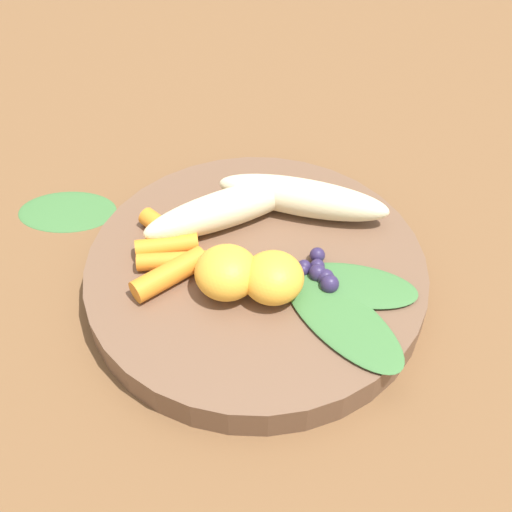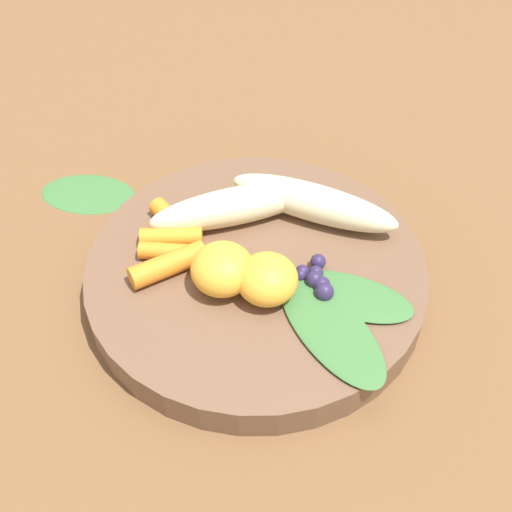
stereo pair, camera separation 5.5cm
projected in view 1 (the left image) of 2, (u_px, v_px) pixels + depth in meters
ground_plane at (256, 287)px, 0.57m from camera, size 2.40×2.40×0.00m
bowl at (256, 276)px, 0.56m from camera, size 0.28×0.28×0.03m
banana_peeled_left at (227, 208)px, 0.58m from camera, size 0.09×0.15×0.03m
banana_peeled_right at (303, 197)px, 0.58m from camera, size 0.15×0.10×0.03m
orange_segment_near at (273, 278)px, 0.52m from camera, size 0.05×0.05×0.04m
orange_segment_far at (230, 275)px, 0.52m from camera, size 0.05×0.05×0.04m
carrot_front at (165, 229)px, 0.57m from camera, size 0.05×0.02×0.02m
carrot_mid_left at (167, 246)px, 0.56m from camera, size 0.04×0.05×0.02m
carrot_mid_right at (175, 261)px, 0.55m from camera, size 0.05×0.05×0.01m
carrot_rear at (169, 274)px, 0.53m from camera, size 0.03×0.06×0.02m
blueberry_pile at (319, 272)px, 0.54m from camera, size 0.04×0.03×0.01m
kale_leaf_left at (344, 316)px, 0.51m from camera, size 0.13×0.07×0.00m
kale_leaf_right at (354, 285)px, 0.53m from camera, size 0.11×0.09×0.00m
kale_leaf_stray at (67, 210)px, 0.63m from camera, size 0.11×0.10×0.01m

